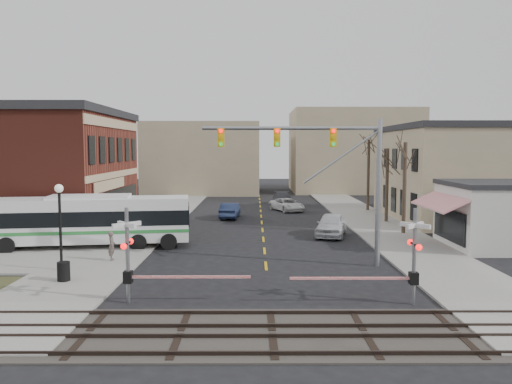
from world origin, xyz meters
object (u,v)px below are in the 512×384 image
pedestrian_near (112,246)px  pedestrian_far (98,232)px  traffic_signal_mast (329,161)px  rr_crossing_west (138,256)px  street_lamp (60,209)px  car_c (287,205)px  rr_crossing_east (404,257)px  transit_bus (90,220)px  car_d (282,199)px  car_a (331,225)px  car_b (230,210)px  trash_bin (64,271)px

pedestrian_near → pedestrian_far: size_ratio=1.03×
traffic_signal_mast → rr_crossing_west: 11.62m
street_lamp → pedestrian_near: street_lamp is taller
traffic_signal_mast → car_c: bearing=91.7°
rr_crossing_west → car_c: 31.56m
rr_crossing_east → pedestrian_far: bearing=142.7°
pedestrian_near → car_c: bearing=-38.9°
transit_bus → traffic_signal_mast: bearing=-19.0°
rr_crossing_west → rr_crossing_east: same height
rr_crossing_east → car_d: size_ratio=1.11×
traffic_signal_mast → rr_crossing_east: bearing=-72.8°
traffic_signal_mast → car_a: size_ratio=1.97×
pedestrian_near → car_d: bearing=-34.2°
car_c → street_lamp: bearing=-142.7°
traffic_signal_mast → car_b: size_ratio=2.23×
trash_bin → pedestrian_near: bearing=76.3°
car_d → pedestrian_near: size_ratio=3.06×
rr_crossing_west → pedestrian_far: 13.51m
rr_crossing_west → pedestrian_far: rr_crossing_west is taller
car_c → pedestrian_far: size_ratio=2.87×
street_lamp → car_b: bearing=68.8°
car_a → car_c: (-2.30, 14.60, -0.19)m
transit_bus → car_c: (13.93, 18.91, -1.19)m
rr_crossing_east → street_lamp: bearing=161.4°
transit_bus → traffic_signal_mast: traffic_signal_mast is taller
pedestrian_far → car_a: bearing=-44.7°
rr_crossing_east → car_d: rr_crossing_east is taller
pedestrian_far → rr_crossing_east: bearing=-94.6°
rr_crossing_west → trash_bin: rr_crossing_west is taller
rr_crossing_east → car_b: size_ratio=1.30×
rr_crossing_east → trash_bin: rr_crossing_east is taller
transit_bus → car_b: (8.34, 13.71, -1.12)m
car_a → car_c: bearing=113.5°
car_c → car_d: size_ratio=0.91×
street_lamp → trash_bin: (0.93, -2.14, -2.73)m
rr_crossing_east → pedestrian_far: 20.71m
car_b → pedestrian_far: (-8.07, -12.97, 0.21)m
rr_crossing_east → pedestrian_near: bearing=151.7°
transit_bus → car_a: size_ratio=2.63×
transit_bus → pedestrian_far: size_ratio=7.99×
rr_crossing_east → pedestrian_far: rr_crossing_east is taller
car_b → pedestrian_far: size_ratio=2.69×
traffic_signal_mast → pedestrian_near: traffic_signal_mast is taller
car_a → pedestrian_far: bearing=-152.9°
rr_crossing_east → car_a: bearing=91.8°
pedestrian_near → rr_crossing_east: bearing=-131.0°
car_a → car_c: 14.79m
rr_crossing_west → trash_bin: (-4.28, 3.06, -1.39)m
rr_crossing_west → pedestrian_near: size_ratio=3.39×
pedestrian_far → transit_bus: bearing=-167.3°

